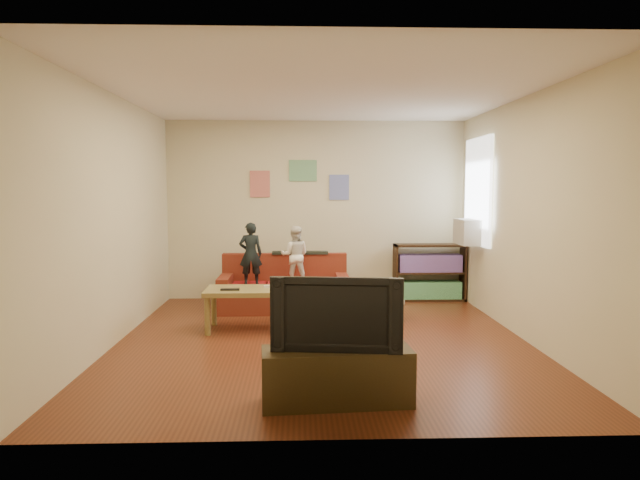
{
  "coord_description": "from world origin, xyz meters",
  "views": [
    {
      "loc": [
        -0.25,
        -6.19,
        1.69
      ],
      "look_at": [
        0.0,
        0.8,
        1.05
      ],
      "focal_mm": 32.0,
      "sensor_mm": 36.0,
      "label": 1
    }
  ],
  "objects_px": {
    "file_box": "(386,309)",
    "tv_stand": "(337,376)",
    "sofa": "(284,290)",
    "coffee_table": "(252,294)",
    "child_a": "(251,254)",
    "bookshelf": "(429,275)",
    "child_b": "(295,255)",
    "television": "(337,312)"
  },
  "relations": [
    {
      "from": "file_box",
      "to": "bookshelf",
      "type": "bearing_deg",
      "value": 57.06
    },
    {
      "from": "child_a",
      "to": "file_box",
      "type": "relative_size",
      "value": 2.05
    },
    {
      "from": "coffee_table",
      "to": "tv_stand",
      "type": "height_order",
      "value": "coffee_table"
    },
    {
      "from": "child_b",
      "to": "television",
      "type": "relative_size",
      "value": 0.8
    },
    {
      "from": "child_a",
      "to": "tv_stand",
      "type": "height_order",
      "value": "child_a"
    },
    {
      "from": "child_a",
      "to": "child_b",
      "type": "xyz_separation_m",
      "value": [
        0.6,
        0.0,
        -0.02
      ]
    },
    {
      "from": "child_a",
      "to": "bookshelf",
      "type": "bearing_deg",
      "value": -167.94
    },
    {
      "from": "file_box",
      "to": "tv_stand",
      "type": "bearing_deg",
      "value": -106.23
    },
    {
      "from": "child_a",
      "to": "child_b",
      "type": "bearing_deg",
      "value": 176.6
    },
    {
      "from": "child_a",
      "to": "sofa",
      "type": "bearing_deg",
      "value": -163.83
    },
    {
      "from": "child_b",
      "to": "sofa",
      "type": "bearing_deg",
      "value": -43.89
    },
    {
      "from": "tv_stand",
      "to": "television",
      "type": "distance_m",
      "value": 0.51
    },
    {
      "from": "sofa",
      "to": "file_box",
      "type": "height_order",
      "value": "sofa"
    },
    {
      "from": "file_box",
      "to": "tv_stand",
      "type": "xyz_separation_m",
      "value": [
        -0.81,
        -2.79,
        0.07
      ]
    },
    {
      "from": "child_a",
      "to": "bookshelf",
      "type": "height_order",
      "value": "child_a"
    },
    {
      "from": "bookshelf",
      "to": "file_box",
      "type": "height_order",
      "value": "bookshelf"
    },
    {
      "from": "sofa",
      "to": "coffee_table",
      "type": "height_order",
      "value": "sofa"
    },
    {
      "from": "television",
      "to": "tv_stand",
      "type": "bearing_deg",
      "value": 96.72
    },
    {
      "from": "sofa",
      "to": "tv_stand",
      "type": "height_order",
      "value": "sofa"
    },
    {
      "from": "bookshelf",
      "to": "tv_stand",
      "type": "relative_size",
      "value": 0.91
    },
    {
      "from": "coffee_table",
      "to": "television",
      "type": "xyz_separation_m",
      "value": [
        0.85,
        -2.38,
        0.3
      ]
    },
    {
      "from": "coffee_table",
      "to": "child_b",
      "type": "bearing_deg",
      "value": 63.52
    },
    {
      "from": "bookshelf",
      "to": "coffee_table",
      "type": "bearing_deg",
      "value": -145.6
    },
    {
      "from": "bookshelf",
      "to": "television",
      "type": "relative_size",
      "value": 1.05
    },
    {
      "from": "sofa",
      "to": "tv_stand",
      "type": "bearing_deg",
      "value": -81.89
    },
    {
      "from": "child_a",
      "to": "coffee_table",
      "type": "distance_m",
      "value": 1.07
    },
    {
      "from": "sofa",
      "to": "coffee_table",
      "type": "bearing_deg",
      "value": -106.76
    },
    {
      "from": "tv_stand",
      "to": "child_b",
      "type": "bearing_deg",
      "value": 91.69
    },
    {
      "from": "file_box",
      "to": "television",
      "type": "xyz_separation_m",
      "value": [
        -0.81,
        -2.79,
        0.58
      ]
    },
    {
      "from": "file_box",
      "to": "child_a",
      "type": "bearing_deg",
      "value": 161.72
    },
    {
      "from": "coffee_table",
      "to": "television",
      "type": "relative_size",
      "value": 1.1
    },
    {
      "from": "sofa",
      "to": "tv_stand",
      "type": "xyz_separation_m",
      "value": [
        0.5,
        -3.54,
        -0.04
      ]
    },
    {
      "from": "child_b",
      "to": "television",
      "type": "height_order",
      "value": "child_b"
    },
    {
      "from": "tv_stand",
      "to": "file_box",
      "type": "bearing_deg",
      "value": 69.43
    },
    {
      "from": "coffee_table",
      "to": "television",
      "type": "bearing_deg",
      "value": -70.29
    },
    {
      "from": "child_b",
      "to": "tv_stand",
      "type": "distance_m",
      "value": 3.44
    },
    {
      "from": "sofa",
      "to": "bookshelf",
      "type": "bearing_deg",
      "value": 14.58
    },
    {
      "from": "bookshelf",
      "to": "television",
      "type": "height_order",
      "value": "television"
    },
    {
      "from": "child_a",
      "to": "coffee_table",
      "type": "relative_size",
      "value": 0.77
    },
    {
      "from": "child_b",
      "to": "bookshelf",
      "type": "height_order",
      "value": "child_b"
    },
    {
      "from": "child_b",
      "to": "tv_stand",
      "type": "bearing_deg",
      "value": 99.45
    },
    {
      "from": "sofa",
      "to": "child_a",
      "type": "xyz_separation_m",
      "value": [
        -0.45,
        -0.16,
        0.54
      ]
    }
  ]
}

